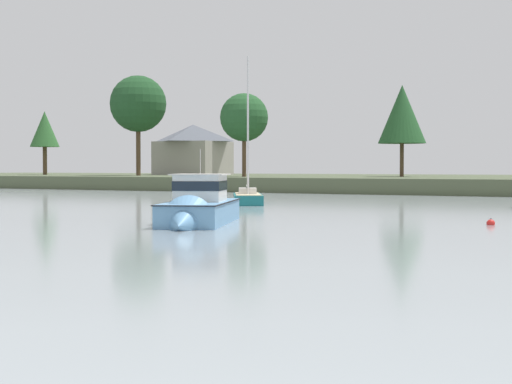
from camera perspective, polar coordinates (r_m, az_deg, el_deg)
The scene contains 8 objects.
sailboat_teal at distance 60.55m, azimuth -0.62°, elevation -0.64°, with size 5.53×7.64×11.94m.
cruiser_skyblue at distance 38.74m, azimuth -4.39°, elevation -1.62°, with size 5.91×9.87×4.87m.
mooring_buoy_red at distance 40.26m, azimuth 16.93°, elevation -2.23°, with size 0.42×0.42×0.47m.
shore_tree_inland_c at distance 109.84m, azimuth -8.69°, elevation 6.43°, with size 7.90×7.90×13.99m.
shore_tree_center_right at distance 95.90m, azimuth -0.88°, elevation 5.51°, with size 5.97×5.97×10.33m.
shore_tree_inland_b at distance 124.12m, azimuth -15.32°, elevation 4.46°, with size 4.49×4.49×9.81m.
shore_tree_right at distance 98.26m, azimuth 10.73°, elevation 5.65°, with size 5.95×5.95×11.43m.
cottage_eastern at distance 120.64m, azimuth -4.66°, elevation 3.20°, with size 10.34×9.62×7.78m.
Camera 1 is at (12.76, -6.92, 2.90)m, focal length 54.23 mm.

